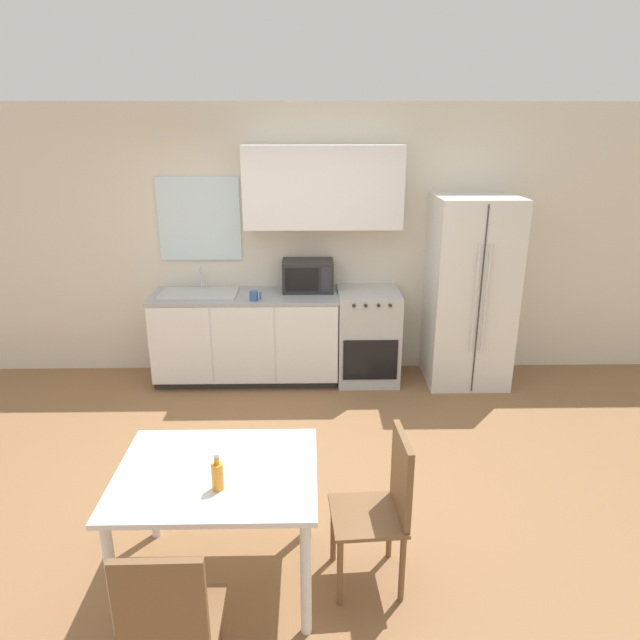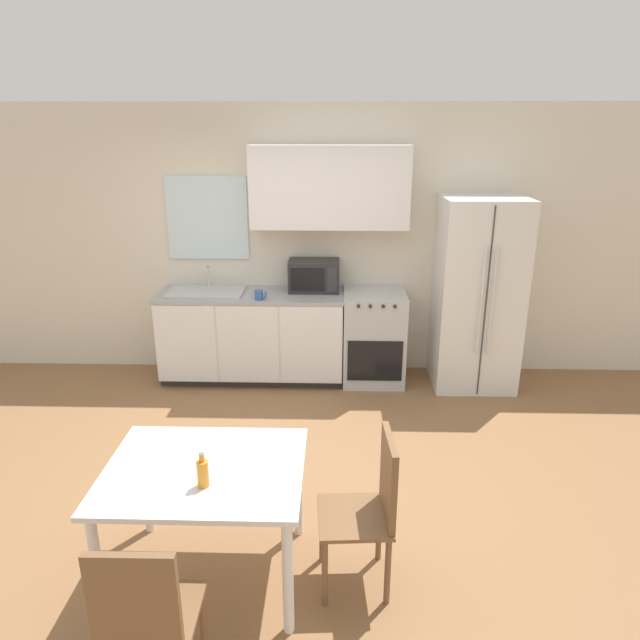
% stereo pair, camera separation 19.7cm
% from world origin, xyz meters
% --- Properties ---
extents(ground_plane, '(12.00, 12.00, 0.00)m').
position_xyz_m(ground_plane, '(0.00, 0.00, 0.00)').
color(ground_plane, olive).
extents(wall_back, '(12.00, 0.38, 2.70)m').
position_xyz_m(wall_back, '(0.06, 1.99, 1.45)').
color(wall_back, beige).
rests_on(wall_back, ground_plane).
extents(kitchen_counter, '(1.84, 0.62, 0.91)m').
position_xyz_m(kitchen_counter, '(-0.33, 1.69, 0.46)').
color(kitchen_counter, '#333333').
rests_on(kitchen_counter, ground_plane).
extents(oven_range, '(0.61, 0.61, 0.93)m').
position_xyz_m(oven_range, '(0.89, 1.69, 0.47)').
color(oven_range, '#B7BABC').
rests_on(oven_range, ground_plane).
extents(refrigerator, '(0.78, 0.72, 1.86)m').
position_xyz_m(refrigerator, '(1.88, 1.65, 0.93)').
color(refrigerator, silver).
rests_on(refrigerator, ground_plane).
extents(kitchen_sink, '(0.75, 0.43, 0.25)m').
position_xyz_m(kitchen_sink, '(-0.78, 1.70, 0.93)').
color(kitchen_sink, '#B7BABC').
rests_on(kitchen_sink, kitchen_counter).
extents(microwave, '(0.50, 0.31, 0.31)m').
position_xyz_m(microwave, '(0.29, 1.81, 1.07)').
color(microwave, '#282828').
rests_on(microwave, kitchen_counter).
extents(coffee_mug, '(0.11, 0.08, 0.09)m').
position_xyz_m(coffee_mug, '(-0.21, 1.48, 0.96)').
color(coffee_mug, '#335999').
rests_on(coffee_mug, kitchen_counter).
extents(dining_table, '(1.08, 0.87, 0.73)m').
position_xyz_m(dining_table, '(-0.20, -1.05, 0.63)').
color(dining_table, white).
rests_on(dining_table, ground_plane).
extents(dining_chair_near, '(0.40, 0.40, 0.93)m').
position_xyz_m(dining_chair_near, '(-0.28, -1.86, 0.54)').
color(dining_chair_near, brown).
rests_on(dining_chair_near, ground_plane).
extents(dining_chair_side, '(0.43, 0.43, 0.93)m').
position_xyz_m(dining_chair_side, '(0.72, -1.06, 0.54)').
color(dining_chair_side, brown).
rests_on(dining_chair_side, ground_plane).
extents(drink_bottle, '(0.06, 0.06, 0.21)m').
position_xyz_m(drink_bottle, '(-0.17, -1.21, 0.81)').
color(drink_bottle, orange).
rests_on(drink_bottle, dining_table).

